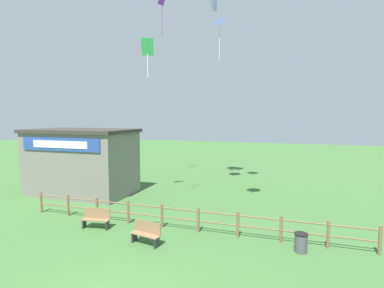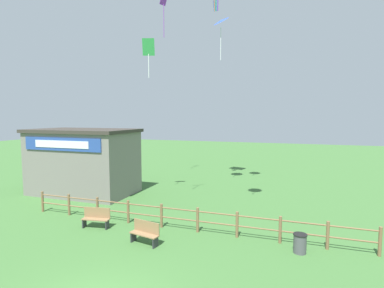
{
  "view_description": "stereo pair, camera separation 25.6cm",
  "coord_description": "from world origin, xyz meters",
  "px_view_note": "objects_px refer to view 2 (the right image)",
  "views": [
    {
      "loc": [
        5.23,
        -6.91,
        5.77
      ],
      "look_at": [
        0.0,
        8.96,
        4.23
      ],
      "focal_mm": 28.0,
      "sensor_mm": 36.0,
      "label": 1
    },
    {
      "loc": [
        5.47,
        -6.83,
        5.77
      ],
      "look_at": [
        0.0,
        8.96,
        4.23
      ],
      "focal_mm": 28.0,
      "sensor_mm": 36.0,
      "label": 2
    }
  ],
  "objects_px": {
    "park_bench_by_building": "(96,217)",
    "kite_blue_delta": "(221,22)",
    "kite_green_diamond": "(148,50)",
    "trash_bin": "(300,243)",
    "kite_purple_streamer": "(164,7)",
    "park_bench_near_fence": "(145,232)",
    "seaside_building": "(84,161)"
  },
  "relations": [
    {
      "from": "park_bench_by_building",
      "to": "trash_bin",
      "type": "relative_size",
      "value": 1.8
    },
    {
      "from": "kite_purple_streamer",
      "to": "seaside_building",
      "type": "bearing_deg",
      "value": -124.78
    },
    {
      "from": "seaside_building",
      "to": "kite_purple_streamer",
      "type": "xyz_separation_m",
      "value": [
        4.04,
        5.82,
        12.57
      ]
    },
    {
      "from": "park_bench_by_building",
      "to": "kite_blue_delta",
      "type": "xyz_separation_m",
      "value": [
        4.18,
        9.7,
        12.24
      ]
    },
    {
      "from": "park_bench_by_building",
      "to": "trash_bin",
      "type": "distance_m",
      "value": 9.98
    },
    {
      "from": "seaside_building",
      "to": "kite_green_diamond",
      "type": "xyz_separation_m",
      "value": [
        5.38,
        0.31,
        7.79
      ]
    },
    {
      "from": "seaside_building",
      "to": "kite_green_diamond",
      "type": "height_order",
      "value": "kite_green_diamond"
    },
    {
      "from": "kite_blue_delta",
      "to": "park_bench_near_fence",
      "type": "bearing_deg",
      "value": -94.44
    },
    {
      "from": "kite_green_diamond",
      "to": "kite_purple_streamer",
      "type": "relative_size",
      "value": 0.73
    },
    {
      "from": "trash_bin",
      "to": "kite_blue_delta",
      "type": "distance_m",
      "value": 16.53
    },
    {
      "from": "seaside_building",
      "to": "park_bench_near_fence",
      "type": "relative_size",
      "value": 5.18
    },
    {
      "from": "kite_green_diamond",
      "to": "kite_blue_delta",
      "type": "xyz_separation_m",
      "value": [
        4.1,
        3.73,
        2.55
      ]
    },
    {
      "from": "kite_green_diamond",
      "to": "kite_purple_streamer",
      "type": "bearing_deg",
      "value": 103.63
    },
    {
      "from": "park_bench_near_fence",
      "to": "kite_green_diamond",
      "type": "height_order",
      "value": "kite_green_diamond"
    },
    {
      "from": "park_bench_near_fence",
      "to": "trash_bin",
      "type": "distance_m",
      "value": 6.76
    },
    {
      "from": "trash_bin",
      "to": "kite_purple_streamer",
      "type": "relative_size",
      "value": 0.23
    },
    {
      "from": "kite_blue_delta",
      "to": "kite_green_diamond",
      "type": "bearing_deg",
      "value": -137.69
    },
    {
      "from": "trash_bin",
      "to": "kite_blue_delta",
      "type": "xyz_separation_m",
      "value": [
        -5.8,
        9.32,
        12.36
      ]
    },
    {
      "from": "seaside_building",
      "to": "park_bench_near_fence",
      "type": "height_order",
      "value": "seaside_building"
    },
    {
      "from": "seaside_building",
      "to": "kite_purple_streamer",
      "type": "bearing_deg",
      "value": 55.22
    },
    {
      "from": "kite_blue_delta",
      "to": "kite_purple_streamer",
      "type": "relative_size",
      "value": 0.9
    },
    {
      "from": "kite_green_diamond",
      "to": "kite_blue_delta",
      "type": "bearing_deg",
      "value": 42.31
    },
    {
      "from": "trash_bin",
      "to": "kite_purple_streamer",
      "type": "xyz_separation_m",
      "value": [
        -11.23,
        11.11,
        14.59
      ]
    },
    {
      "from": "seaside_building",
      "to": "kite_blue_delta",
      "type": "relative_size",
      "value": 2.39
    },
    {
      "from": "park_bench_near_fence",
      "to": "kite_green_diamond",
      "type": "relative_size",
      "value": 0.58
    },
    {
      "from": "park_bench_near_fence",
      "to": "park_bench_by_building",
      "type": "distance_m",
      "value": 3.48
    },
    {
      "from": "seaside_building",
      "to": "park_bench_by_building",
      "type": "distance_m",
      "value": 7.99
    },
    {
      "from": "park_bench_by_building",
      "to": "kite_purple_streamer",
      "type": "relative_size",
      "value": 0.42
    },
    {
      "from": "kite_purple_streamer",
      "to": "park_bench_near_fence",
      "type": "bearing_deg",
      "value": -69.69
    },
    {
      "from": "park_bench_near_fence",
      "to": "park_bench_by_building",
      "type": "relative_size",
      "value": 1.0
    },
    {
      "from": "park_bench_near_fence",
      "to": "kite_green_diamond",
      "type": "bearing_deg",
      "value": 115.26
    },
    {
      "from": "trash_bin",
      "to": "kite_purple_streamer",
      "type": "height_order",
      "value": "kite_purple_streamer"
    }
  ]
}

